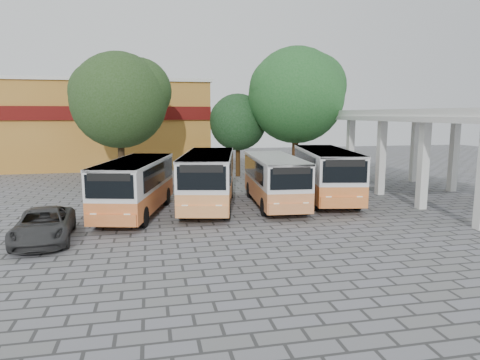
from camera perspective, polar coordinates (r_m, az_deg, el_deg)
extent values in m
plane|color=slate|center=(20.32, 7.39, -5.89)|extent=(90.00, 90.00, 0.00)
cube|color=silver|center=(32.53, 14.48, 3.88)|extent=(0.45, 0.45, 5.00)
cube|color=silver|center=(35.20, 22.25, 3.86)|extent=(0.45, 0.45, 5.00)
cube|color=silver|center=(28.27, 25.49, 8.10)|extent=(6.60, 15.60, 0.40)
cube|color=silver|center=(28.28, 25.45, 7.39)|extent=(6.80, 15.80, 0.30)
cube|color=#AE7227|center=(44.77, -17.72, 6.93)|extent=(20.00, 10.00, 8.00)
cube|color=#590C0A|center=(39.69, -18.53, 8.44)|extent=(20.00, 0.20, 1.20)
cube|color=silver|center=(44.86, -17.98, 12.23)|extent=(20.40, 10.40, 0.30)
cube|color=orange|center=(22.58, -13.70, -2.31)|extent=(4.13, 8.07, 1.02)
cube|color=silver|center=(22.39, -13.82, 0.75)|extent=(4.13, 8.07, 1.42)
cube|color=silver|center=(22.31, -13.88, 2.41)|extent=(4.17, 8.08, 0.12)
cube|color=black|center=(22.46, -16.83, 0.69)|extent=(1.60, 6.21, 1.02)
cube|color=black|center=(22.37, -10.80, 0.89)|extent=(1.60, 6.21, 1.02)
cube|color=black|center=(18.54, -14.18, -0.84)|extent=(2.03, 0.55, 1.02)
cube|color=black|center=(18.48, -14.23, 0.40)|extent=(1.80, 0.50, 0.33)
cylinder|color=black|center=(20.27, -16.83, -4.82)|extent=(0.27, 0.97, 0.97)
cylinder|color=black|center=(20.19, -10.89, -4.66)|extent=(0.27, 0.97, 0.97)
cylinder|color=black|center=(25.18, -15.88, -2.17)|extent=(0.27, 0.97, 0.97)
cylinder|color=black|center=(25.11, -11.12, -2.03)|extent=(0.27, 0.97, 0.97)
cube|color=#F49650|center=(23.67, -4.19, -1.43)|extent=(4.16, 8.61, 1.09)
cube|color=silver|center=(23.47, -4.23, 1.71)|extent=(4.16, 8.61, 1.52)
cube|color=silver|center=(23.40, -4.25, 3.40)|extent=(4.21, 8.62, 0.12)
cube|color=black|center=(23.34, -7.30, 1.66)|extent=(1.48, 6.69, 1.09)
cube|color=black|center=(23.67, -1.20, 1.83)|extent=(1.48, 6.69, 1.09)
cube|color=black|center=(19.39, -2.57, 0.28)|extent=(2.19, 0.51, 1.09)
cube|color=black|center=(19.33, -2.58, 1.55)|extent=(1.93, 0.47, 0.35)
cylinder|color=black|center=(21.00, -6.21, -3.93)|extent=(0.29, 1.03, 1.03)
cylinder|color=black|center=(21.33, -0.22, -3.68)|extent=(0.29, 1.03, 1.03)
cylinder|color=black|center=(26.26, -7.39, -1.39)|extent=(0.29, 1.03, 1.03)
cylinder|color=black|center=(26.52, -2.58, -1.22)|extent=(0.29, 1.03, 1.03)
cube|color=#DE8348|center=(24.19, 4.60, -1.38)|extent=(2.90, 7.81, 1.00)
cube|color=silver|center=(24.00, 4.64, 1.45)|extent=(2.90, 7.81, 1.41)
cube|color=silver|center=(23.93, 4.66, 2.98)|extent=(2.94, 7.81, 0.11)
cube|color=black|center=(23.70, 1.93, 1.41)|extent=(0.55, 6.29, 1.00)
cube|color=black|center=(24.36, 7.27, 1.55)|extent=(0.55, 6.29, 1.00)
cube|color=black|center=(20.38, 7.71, 0.13)|extent=(2.05, 0.21, 1.00)
cube|color=black|center=(20.33, 7.73, 1.25)|extent=(1.82, 0.20, 0.33)
cylinder|color=black|center=(21.64, 3.83, -3.63)|extent=(0.27, 0.96, 0.96)
cylinder|color=black|center=(22.28, 8.96, -3.36)|extent=(0.27, 0.96, 0.96)
cylinder|color=black|center=(26.36, 0.91, -1.36)|extent=(0.27, 0.96, 0.96)
cylinder|color=black|center=(26.89, 5.20, -1.20)|extent=(0.27, 0.96, 0.96)
cube|color=orange|center=(26.13, 11.33, -0.59)|extent=(3.99, 8.66, 1.09)
cube|color=silver|center=(25.96, 11.42, 2.27)|extent=(3.99, 8.66, 1.53)
cube|color=silver|center=(25.89, 11.46, 3.82)|extent=(4.04, 8.67, 0.13)
cube|color=black|center=(25.48, 8.79, 2.26)|extent=(1.31, 6.78, 1.09)
cube|color=black|center=(26.48, 13.95, 2.35)|extent=(1.31, 6.78, 1.09)
cube|color=black|center=(22.20, 15.68, 1.08)|extent=(2.21, 0.46, 1.09)
cube|color=black|center=(22.15, 15.73, 2.20)|extent=(1.96, 0.42, 0.35)
cylinder|color=black|center=(23.32, 11.37, -2.77)|extent=(0.29, 1.04, 1.04)
cylinder|color=black|center=(24.29, 16.26, -2.49)|extent=(0.29, 1.04, 1.04)
cylinder|color=black|center=(28.29, 7.05, -0.64)|extent=(0.29, 1.04, 1.04)
cylinder|color=black|center=(29.10, 11.25, -0.48)|extent=(0.29, 1.04, 1.04)
cylinder|color=#372716|center=(33.06, -15.55, 3.48)|extent=(0.49, 0.49, 4.50)
sphere|color=#203C15|center=(32.95, -15.83, 10.18)|extent=(6.98, 6.98, 6.98)
sphere|color=#203C15|center=(33.22, -13.39, 11.47)|extent=(4.89, 4.89, 4.89)
sphere|color=#203C15|center=(32.87, -18.06, 11.00)|extent=(4.54, 4.54, 4.54)
cylinder|color=#422911|center=(35.46, -0.28, 3.09)|extent=(0.38, 0.38, 3.22)
sphere|color=#113514|center=(35.29, -0.29, 7.73)|extent=(4.62, 4.62, 4.62)
sphere|color=#113514|center=(35.77, 1.08, 8.48)|extent=(3.24, 3.24, 3.24)
sphere|color=#113514|center=(34.93, -1.53, 8.28)|extent=(3.01, 3.01, 3.01)
cylinder|color=#492913|center=(34.30, 7.37, 4.18)|extent=(0.51, 0.51, 4.83)
sphere|color=#1B521E|center=(34.23, 7.51, 11.12)|extent=(7.47, 7.47, 7.47)
sphere|color=#1B521E|center=(35.07, 9.72, 12.24)|extent=(5.23, 5.23, 5.23)
sphere|color=#1B521E|center=(33.66, 5.49, 12.15)|extent=(4.85, 4.85, 4.85)
imported|color=#323232|center=(19.19, -24.71, -5.52)|extent=(2.53, 4.83, 1.30)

